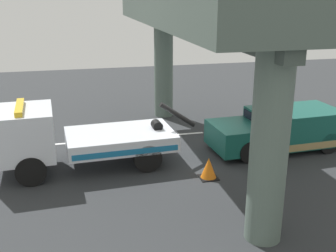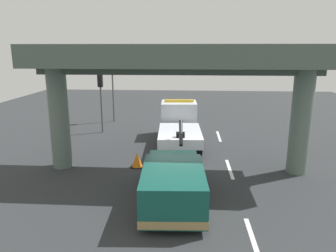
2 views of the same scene
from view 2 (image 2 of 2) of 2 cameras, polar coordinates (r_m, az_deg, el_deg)
The scene contains 10 objects.
ground_plane at distance 15.89m, azimuth 1.59°, elevation -7.65°, with size 60.00×40.00×0.10m, color #2D3033.
lane_stripe_west at distance 10.69m, azimuth 15.06°, elevation -19.25°, with size 2.60×0.16×0.01m, color silver.
lane_stripe_mid at distance 15.99m, azimuth 11.00°, elevation -7.56°, with size 2.60×0.16×0.01m, color silver.
lane_stripe_east at distance 21.66m, azimuth 9.10°, elevation -1.82°, with size 2.60×0.16×0.01m, color silver.
tow_truck_white at distance 19.95m, azimuth 2.03°, elevation 0.56°, with size 7.30×2.68×2.46m.
towed_van_green at distance 12.15m, azimuth 0.92°, elevation -10.37°, with size 5.30×2.44×1.58m.
overpass_structure at distance 14.61m, azimuth 1.69°, elevation 10.70°, with size 3.60×13.39×5.92m.
traffic_light_far at distance 22.32m, azimuth -12.00°, elevation 6.35°, with size 0.39×0.32×4.10m.
traffic_light_mid at distance 25.64m, azimuth -9.93°, elevation 8.27°, with size 0.39×0.32×4.68m.
traffic_cone_orange at distance 15.93m, azimuth -5.57°, elevation -6.13°, with size 0.61×0.61×0.73m.
Camera 2 is at (-14.79, -0.55, 5.74)m, focal length 33.94 mm.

